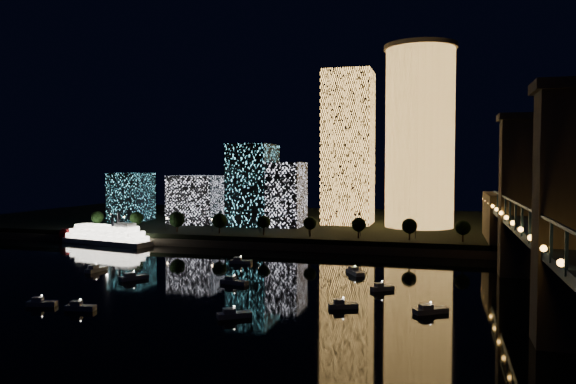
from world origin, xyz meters
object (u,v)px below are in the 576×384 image
object	(u,v)px
riverboat	(103,236)
tower_rectangular	(348,148)
truss_bridge	(544,244)
tower_cylindrical	(420,136)

from	to	relation	value
riverboat	tower_rectangular	bearing A→B (deg)	34.36
tower_rectangular	truss_bridge	xyz separation A→B (m)	(68.49, -139.75, -26.76)
tower_cylindrical	truss_bridge	xyz separation A→B (m)	(33.54, -133.68, -31.65)
truss_bridge	riverboat	world-z (taller)	truss_bridge
tower_cylindrical	truss_bridge	size ratio (longest dim) A/B	0.32
tower_cylindrical	riverboat	world-z (taller)	tower_cylindrical
tower_rectangular	riverboat	size ratio (longest dim) A/B	1.59
tower_cylindrical	tower_rectangular	xyz separation A→B (m)	(-34.95, 6.08, -4.89)
truss_bridge	riverboat	size ratio (longest dim) A/B	5.55
tower_cylindrical	truss_bridge	distance (m)	141.41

